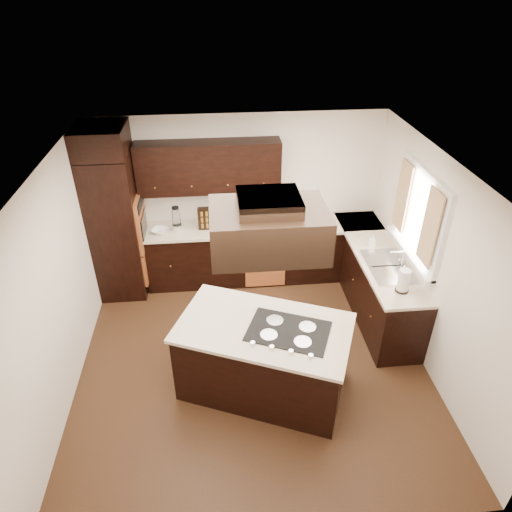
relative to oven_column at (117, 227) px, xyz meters
name	(u,v)px	position (x,y,z in m)	size (l,w,h in m)	color
floor	(253,359)	(1.78, -1.71, -1.07)	(4.20, 4.20, 0.02)	#54331C
ceiling	(252,171)	(1.78, -1.71, 1.45)	(4.20, 4.20, 0.02)	silver
wall_back	(240,197)	(1.78, 0.40, 0.19)	(4.20, 0.02, 2.50)	white
wall_front	(279,446)	(1.78, -3.81, 0.19)	(4.20, 0.02, 2.50)	white
wall_left	(57,289)	(-0.33, -1.71, 0.19)	(0.02, 4.20, 2.50)	white
wall_right	(435,267)	(3.88, -1.71, 0.19)	(0.02, 4.20, 2.50)	white
oven_column	(117,227)	(0.00, 0.00, 0.00)	(0.65, 0.75, 2.12)	black
wall_oven_face	(141,222)	(0.35, 0.00, 0.06)	(0.05, 0.62, 0.78)	#C06332
base_cabinets_back	(244,253)	(1.81, 0.09, -0.62)	(2.93, 0.60, 0.88)	black
base_cabinets_right	(374,281)	(3.58, -0.80, -0.62)	(0.60, 2.40, 0.88)	black
countertop_back	(244,228)	(1.81, 0.08, -0.16)	(2.93, 0.63, 0.04)	beige
countertop_right	(378,253)	(3.56, -0.80, -0.16)	(0.63, 2.40, 0.04)	beige
upper_cabinets	(209,167)	(1.34, 0.23, 0.75)	(2.00, 0.34, 0.72)	black
dishwasher_front	(265,265)	(2.10, -0.20, -0.66)	(0.60, 0.05, 0.72)	#C06332
window_frame	(419,215)	(3.85, -1.16, 0.59)	(0.06, 1.32, 1.12)	white
window_pane	(422,214)	(3.87, -1.16, 0.59)	(0.00, 1.20, 1.00)	white
curtain_left	(430,228)	(3.79, -1.57, 0.64)	(0.02, 0.34, 0.90)	beige
curtain_right	(402,196)	(3.79, -0.74, 0.64)	(0.02, 0.34, 0.90)	beige
sink_rim	(388,266)	(3.58, -1.16, -0.14)	(0.52, 0.84, 0.01)	silver
island	(263,359)	(1.86, -2.15, -0.62)	(1.78, 0.97, 0.88)	black
island_top	(264,328)	(1.86, -2.15, -0.16)	(1.84, 1.04, 0.04)	beige
cooktop	(288,331)	(2.11, -2.25, -0.13)	(0.84, 0.56, 0.01)	black
range_hood	(268,230)	(1.88, -2.25, 1.10)	(1.05, 0.72, 0.42)	black
hood_duct	(269,202)	(1.88, -2.25, 1.38)	(0.55, 0.50, 0.13)	black
blender_base	(177,228)	(0.84, 0.05, -0.09)	(0.15, 0.15, 0.10)	silver
blender_pitcher	(176,217)	(0.84, 0.05, 0.09)	(0.13, 0.13, 0.26)	silver
spice_rack	(212,218)	(1.34, 0.08, 0.03)	(0.40, 0.10, 0.33)	black
mixing_bowl	(160,231)	(0.60, 0.02, -0.11)	(0.24, 0.24, 0.06)	white
soap_bottle	(372,241)	(3.52, -0.65, -0.06)	(0.07, 0.08, 0.16)	white
paper_towel	(404,281)	(3.55, -1.68, 0.01)	(0.14, 0.14, 0.30)	white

